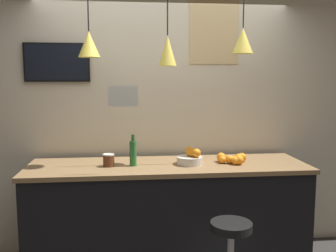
{
  "coord_description": "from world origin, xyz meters",
  "views": [
    {
      "loc": [
        -0.36,
        -2.7,
        1.76
      ],
      "look_at": [
        0.0,
        0.62,
        1.34
      ],
      "focal_mm": 40.0,
      "sensor_mm": 36.0,
      "label": 1
    }
  ],
  "objects_px": {
    "juice_bottle": "(133,153)",
    "spread_jar": "(109,160)",
    "fruit_bowl": "(190,158)",
    "mounted_tv": "(57,62)"
  },
  "relations": [
    {
      "from": "juice_bottle",
      "to": "spread_jar",
      "type": "height_order",
      "value": "juice_bottle"
    },
    {
      "from": "juice_bottle",
      "to": "fruit_bowl",
      "type": "bearing_deg",
      "value": -0.17
    },
    {
      "from": "juice_bottle",
      "to": "mounted_tv",
      "type": "bearing_deg",
      "value": 147.42
    },
    {
      "from": "juice_bottle",
      "to": "mounted_tv",
      "type": "height_order",
      "value": "mounted_tv"
    },
    {
      "from": "fruit_bowl",
      "to": "juice_bottle",
      "type": "bearing_deg",
      "value": 179.83
    },
    {
      "from": "fruit_bowl",
      "to": "mounted_tv",
      "type": "bearing_deg",
      "value": 159.58
    },
    {
      "from": "fruit_bowl",
      "to": "spread_jar",
      "type": "distance_m",
      "value": 0.73
    },
    {
      "from": "spread_jar",
      "to": "juice_bottle",
      "type": "bearing_deg",
      "value": 0.0
    },
    {
      "from": "fruit_bowl",
      "to": "juice_bottle",
      "type": "relative_size",
      "value": 0.83
    },
    {
      "from": "fruit_bowl",
      "to": "juice_bottle",
      "type": "xyz_separation_m",
      "value": [
        -0.52,
        0.0,
        0.06
      ]
    }
  ]
}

